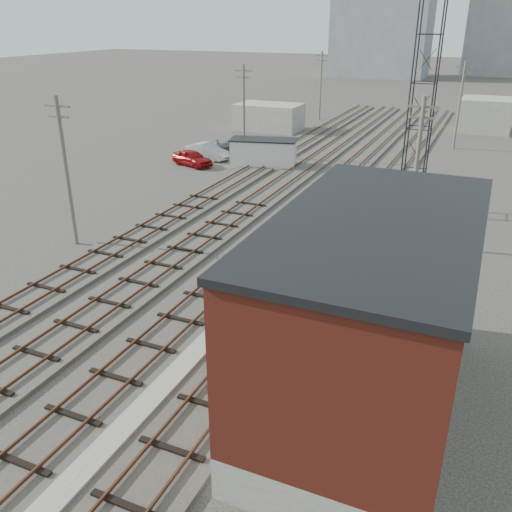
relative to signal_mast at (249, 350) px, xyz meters
The scene contains 23 objects.
ground 49.73m from the signal_mast, 94.27° to the left, with size 320.00×320.00×0.00m, color #282621.
track_right 28.65m from the signal_mast, 92.41° to the left, with size 3.20×90.00×0.39m.
track_mid_right 29.09m from the signal_mast, 100.32° to the left, with size 3.20×90.00×0.39m.
track_mid_left 30.07m from the signal_mast, 107.86° to the left, with size 3.20×90.00×0.39m.
track_left 31.52m from the signal_mast, 114.82° to the left, with size 3.20×90.00×0.39m.
platform_curb 5.21m from the signal_mast, 132.07° to the left, with size 0.90×28.00×0.26m, color gray.
brick_building 4.34m from the signal_mast, 22.12° to the left, with size 6.54×12.20×7.22m.
lattice_tower 25.17m from the signal_mast, 85.81° to the left, with size 1.60×1.60×15.00m.
utility_pole_left_a 18.98m from the signal_mast, 149.49° to the left, with size 1.80×0.24×9.00m.
utility_pole_left_b 38.24m from the signal_mast, 115.12° to the left, with size 1.80×0.24×9.00m.
utility_pole_left_c 61.76m from the signal_mast, 105.22° to the left, with size 1.80×0.24×9.00m.
utility_pole_right_a 17.95m from the signal_mast, 80.93° to the left, with size 1.80×0.24×9.00m.
utility_pole_right_b 47.70m from the signal_mast, 86.63° to the left, with size 1.80×0.24×9.00m.
apartment_left 127.07m from the signal_mast, 99.88° to the left, with size 22.00×14.00×30.00m, color gray.
apartment_right 140.03m from the signal_mast, 88.24° to the left, with size 16.00×12.00×26.00m, color gray.
shed_left 53.32m from the signal_mast, 111.68° to the left, with size 8.00×5.00×3.20m, color gray.
shed_right 59.78m from the signal_mast, 84.91° to the left, with size 6.00×6.00×4.00m, color gray.
signal_mast is the anchor object (origin of this frame).
switch_stand 14.42m from the signal_mast, 113.08° to the left, with size 0.32×0.32×1.15m.
site_trailer 34.68m from the signal_mast, 112.13° to the left, with size 6.67×4.10×2.61m.
car_red 35.43m from the signal_mast, 123.20° to the left, with size 1.78×4.42×1.51m, color maroon.
car_silver 37.97m from the signal_mast, 120.67° to the left, with size 1.66×4.75×1.56m, color #A1A4A8.
car_grey 40.57m from the signal_mast, 116.32° to the left, with size 1.74×4.29×1.24m, color slate.
Camera 1 is at (10.38, -4.20, 12.90)m, focal length 38.00 mm.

